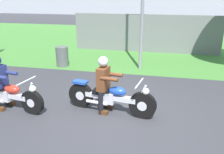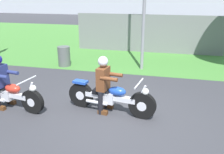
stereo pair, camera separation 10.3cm
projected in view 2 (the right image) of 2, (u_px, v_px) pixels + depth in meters
name	position (u px, v px, depth m)	size (l,w,h in m)	color
ground	(112.00, 118.00, 5.67)	(120.00, 120.00, 0.00)	#38383D
grass_verge	(147.00, 42.00, 14.10)	(60.00, 12.00, 0.01)	#478438
motorcycle_lead	(110.00, 97.00, 5.82)	(2.26, 0.70, 0.88)	black
rider_lead	(104.00, 80.00, 5.74)	(0.60, 0.52, 1.41)	black
motorcycle_follow	(8.00, 94.00, 6.05)	(2.11, 0.68, 0.86)	black
rider_follow	(1.00, 77.00, 5.97)	(0.60, 0.52, 1.38)	black
trash_can	(64.00, 56.00, 9.48)	(0.48, 0.48, 0.78)	#595E5B
fence_segment	(148.00, 34.00, 11.46)	(7.00, 0.06, 1.80)	slate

